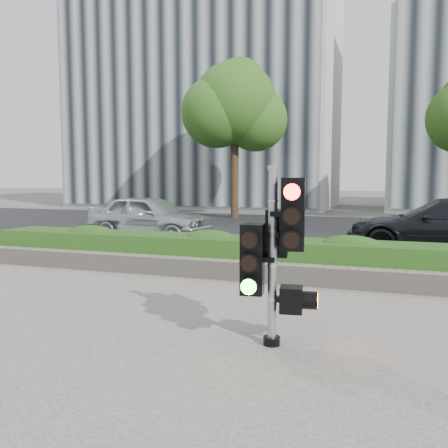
{
  "coord_description": "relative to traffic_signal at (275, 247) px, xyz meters",
  "views": [
    {
      "loc": [
        2.08,
        -6.18,
        1.89
      ],
      "look_at": [
        -0.25,
        0.6,
        1.17
      ],
      "focal_mm": 38.0,
      "sensor_mm": 36.0,
      "label": 1
    }
  ],
  "objects": [
    {
      "name": "ground",
      "position": [
        -0.95,
        1.15,
        -1.13
      ],
      "size": [
        120.0,
        120.0,
        0.0
      ],
      "primitive_type": "plane",
      "color": "#51514C",
      "rests_on": "ground"
    },
    {
      "name": "sidewalk",
      "position": [
        -0.95,
        -1.35,
        -1.11
      ],
      "size": [
        16.0,
        11.0,
        0.03
      ],
      "primitive_type": "cube",
      "color": "#9E9389",
      "rests_on": "ground"
    },
    {
      "name": "road",
      "position": [
        -0.95,
        11.15,
        -1.12
      ],
      "size": [
        60.0,
        13.0,
        0.02
      ],
      "primitive_type": "cube",
      "color": "black",
      "rests_on": "ground"
    },
    {
      "name": "curb",
      "position": [
        -0.95,
        4.3,
        -1.07
      ],
      "size": [
        60.0,
        0.25,
        0.12
      ],
      "primitive_type": "cube",
      "color": "gray",
      "rests_on": "ground"
    },
    {
      "name": "stone_wall",
      "position": [
        -0.95,
        3.05,
        -0.93
      ],
      "size": [
        12.0,
        0.32,
        0.34
      ],
      "primitive_type": "cube",
      "color": "gray",
      "rests_on": "sidewalk"
    },
    {
      "name": "hedge",
      "position": [
        -0.95,
        3.7,
        -0.76
      ],
      "size": [
        12.0,
        1.0,
        0.68
      ],
      "primitive_type": "cube",
      "color": "#437E26",
      "rests_on": "sidewalk"
    },
    {
      "name": "building_left",
      "position": [
        -9.95,
        24.15,
        6.37
      ],
      "size": [
        16.0,
        9.0,
        15.0
      ],
      "primitive_type": "cube",
      "color": "#B7B7B2",
      "rests_on": "ground"
    },
    {
      "name": "tree_left",
      "position": [
        -5.46,
        15.71,
        3.92
      ],
      "size": [
        4.61,
        4.03,
        7.34
      ],
      "color": "black",
      "rests_on": "ground"
    },
    {
      "name": "traffic_signal",
      "position": [
        0.0,
        0.0,
        0.0
      ],
      "size": [
        0.71,
        0.55,
        1.98
      ],
      "rotation": [
        0.0,
        0.0,
        0.13
      ],
      "color": "black",
      "rests_on": "sidewalk"
    },
    {
      "name": "car_silver",
      "position": [
        -5.61,
        7.71,
        -0.44
      ],
      "size": [
        4.07,
        2.04,
        1.33
      ],
      "primitive_type": "imported",
      "rotation": [
        0.0,
        0.0,
        1.45
      ],
      "color": "#B5B9BD",
      "rests_on": "road"
    },
    {
      "name": "car_dark",
      "position": [
        2.55,
        7.5,
        -0.42
      ],
      "size": [
        4.77,
        2.0,
        1.37
      ],
      "primitive_type": "imported",
      "rotation": [
        0.0,
        0.0,
        -1.59
      ],
      "color": "black",
      "rests_on": "road"
    }
  ]
}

